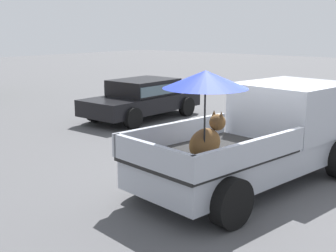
# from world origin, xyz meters

# --- Properties ---
(ground_plane) EXTENTS (80.00, 80.00, 0.00)m
(ground_plane) POSITION_xyz_m (0.00, 0.00, 0.00)
(ground_plane) COLOR #4C4C4F
(pickup_truck_main) EXTENTS (5.25, 2.79, 2.37)m
(pickup_truck_main) POSITION_xyz_m (0.39, -0.07, 0.98)
(pickup_truck_main) COLOR black
(pickup_truck_main) RESTS_ON ground
(parked_sedan_near) EXTENTS (4.30, 1.99, 1.33)m
(parked_sedan_near) POSITION_xyz_m (3.59, 6.17, 0.74)
(parked_sedan_near) COLOR black
(parked_sedan_near) RESTS_ON ground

